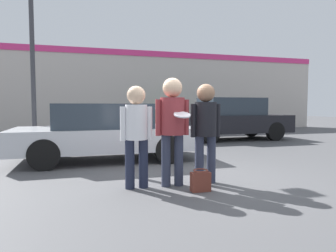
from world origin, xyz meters
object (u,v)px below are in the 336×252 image
street_lamp (42,26)px  shrub (168,117)px  parked_car_near (105,132)px  handbag (201,181)px  person_left (136,128)px  person_right (206,124)px  parked_car_far (232,119)px  person_middle_with_frisbee (173,121)px

street_lamp → shrub: bearing=49.4°
parked_car_near → handbag: size_ratio=12.66×
person_left → person_right: 1.18m
parked_car_far → person_left: bearing=-129.6°
person_left → person_middle_with_frisbee: bearing=-2.8°
person_left → street_lamp: size_ratio=0.30×
street_lamp → shrub: size_ratio=3.56×
person_middle_with_frisbee → parked_car_far: bearing=54.1°
person_left → parked_car_near: size_ratio=0.38×
person_left → person_middle_with_frisbee: 0.60m
handbag → person_middle_with_frisbee: bearing=126.9°
parked_car_near → handbag: parked_car_near is taller
person_left → handbag: 1.30m
person_right → parked_car_far: bearing=58.0°
person_middle_with_frisbee → person_right: person_middle_with_frisbee is taller
person_left → shrub: person_left is taller
person_middle_with_frisbee → person_right: bearing=1.2°
person_right → person_middle_with_frisbee: bearing=-178.8°
parked_car_far → handbag: (-3.98, -6.37, -0.65)m
person_right → handbag: size_ratio=4.99×
person_middle_with_frisbee → street_lamp: bearing=120.5°
person_left → parked_car_near: person_left is taller
person_right → parked_car_near: 3.11m
handbag → parked_car_near: bearing=110.6°
person_right → shrub: size_ratio=1.09×
person_left → person_right: size_ratio=0.97×
parked_car_near → parked_car_far: size_ratio=0.99×
street_lamp → handbag: (2.69, -4.45, -3.26)m
person_middle_with_frisbee → shrub: size_ratio=1.14×
person_left → shrub: bearing=70.9°
parked_car_far → handbag: size_ratio=12.86×
parked_car_far → parked_car_near: bearing=-148.2°
person_right → parked_car_near: size_ratio=0.39×
person_middle_with_frisbee → shrub: (2.93, 10.21, -0.30)m
parked_car_far → shrub: parked_car_far is taller
handbag → shrub: bearing=76.2°
person_middle_with_frisbee → shrub: person_middle_with_frisbee is taller
parked_car_near → shrub: bearing=63.0°
person_left → shrub: size_ratio=1.05×
street_lamp → handbag: size_ratio=16.33×
handbag → person_right: bearing=58.6°
street_lamp → parked_car_near: bearing=-40.6°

